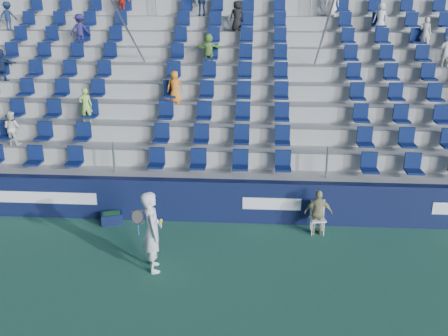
# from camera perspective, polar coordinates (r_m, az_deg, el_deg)

# --- Properties ---
(ground) EXTENTS (70.00, 70.00, 0.00)m
(ground) POSITION_cam_1_polar(r_m,az_deg,el_deg) (11.43, -2.01, -12.80)
(ground) COLOR #2A624A
(ground) RESTS_ON ground
(sponsor_wall) EXTENTS (24.00, 0.32, 1.20)m
(sponsor_wall) POSITION_cam_1_polar(r_m,az_deg,el_deg) (13.93, -0.71, -3.77)
(sponsor_wall) COLOR #0F1638
(sponsor_wall) RESTS_ON ground
(grandstand) EXTENTS (24.00, 8.17, 6.63)m
(grandstand) POSITION_cam_1_polar(r_m,az_deg,el_deg) (18.31, 0.51, 7.00)
(grandstand) COLOR #9C9C97
(grandstand) RESTS_ON ground
(tennis_player) EXTENTS (0.73, 0.82, 1.94)m
(tennis_player) POSITION_cam_1_polar(r_m,az_deg,el_deg) (11.53, -8.23, -7.18)
(tennis_player) COLOR silver
(tennis_player) RESTS_ON ground
(line_judge_chair) EXTENTS (0.45, 0.46, 0.88)m
(line_judge_chair) POSITION_cam_1_polar(r_m,az_deg,el_deg) (13.57, 10.64, -5.24)
(line_judge_chair) COLOR white
(line_judge_chair) RESTS_ON ground
(line_judge) EXTENTS (0.73, 0.31, 1.25)m
(line_judge) POSITION_cam_1_polar(r_m,az_deg,el_deg) (13.39, 10.73, -5.02)
(line_judge) COLOR tan
(line_judge) RESTS_ON ground
(ball_bin) EXTENTS (0.66, 0.54, 0.32)m
(ball_bin) POSITION_cam_1_polar(r_m,az_deg,el_deg) (14.27, -12.71, -5.56)
(ball_bin) COLOR #0F173A
(ball_bin) RESTS_ON ground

